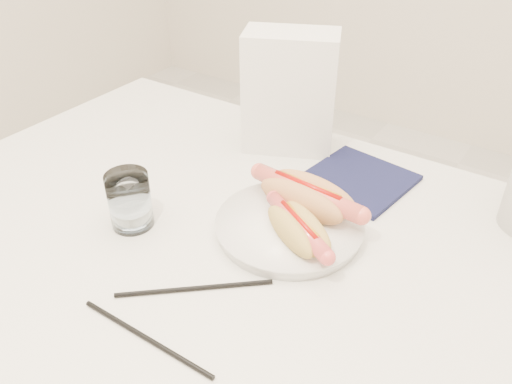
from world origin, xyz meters
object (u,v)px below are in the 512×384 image
Objects in this scene: hotdog_right at (298,229)px; water_glass at (130,200)px; napkin_box at (290,92)px; table at (240,264)px; hotdog_left at (307,197)px; plate at (289,228)px.

hotdog_right is 1.59× the size of water_glass.
napkin_box is at bearing 153.76° from hotdog_right.
table is at bearing 24.14° from water_glass.
table is at bearing -97.71° from napkin_box.
hotdog_right is (0.03, -0.08, -0.01)m from hotdog_left.
napkin_box reaches higher than hotdog_right.
napkin_box reaches higher than hotdog_left.
plate is 0.31m from napkin_box.
hotdog_left is (0.07, 0.10, 0.10)m from table.
hotdog_left reaches higher than hotdog_right.
water_glass is at bearing -125.37° from napkin_box.
hotdog_left is (0.00, 0.05, 0.03)m from plate.
table is 8.00× the size of hotdog_right.
table is 0.36m from napkin_box.
plate reaches higher than table.
hotdog_left is 0.08m from hotdog_right.
plate is (0.06, 0.05, 0.07)m from table.
plate is 1.51× the size of hotdog_right.
water_glass reaches higher than table.
table is 0.21m from water_glass.
hotdog_left is at bearing 56.13° from table.
water_glass reaches higher than plate.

